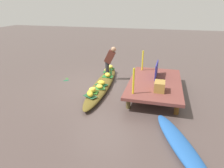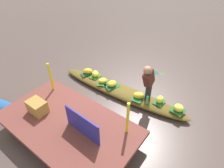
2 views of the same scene
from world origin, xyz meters
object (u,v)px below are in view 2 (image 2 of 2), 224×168
Objects in this scene: banana_bunch_0 at (160,99)px; banana_bunch_6 at (88,71)px; banana_bunch_1 at (103,80)px; water_bottle at (147,100)px; banana_bunch_5 at (112,84)px; produce_crate at (37,107)px; banana_bunch_3 at (179,108)px; banana_bunch_4 at (95,74)px; vendor_person at (148,81)px; banana_bunch_2 at (139,95)px; vendor_boat at (120,91)px; market_banner at (82,125)px.

banana_bunch_0 is 0.77× the size of banana_bunch_6.
banana_bunch_1 is 1.06× the size of water_bottle.
banana_bunch_1 is 0.90× the size of banana_bunch_5.
water_bottle reaches higher than banana_bunch_1.
produce_crate is at bearing 101.29° from banana_bunch_6.
banana_bunch_5 is (1.99, 0.19, -0.01)m from banana_bunch_3.
banana_bunch_0 is at bearing -177.05° from banana_bunch_4.
banana_bunch_3 is 1.05m from vendor_person.
banana_bunch_3 is 0.57× the size of produce_crate.
banana_bunch_6 is at bearing -1.24° from banana_bunch_2.
banana_bunch_4 is (0.40, -0.12, 0.02)m from banana_bunch_1.
banana_bunch_6 reaches higher than banana_bunch_3.
banana_bunch_4 is 0.74m from banana_bunch_5.
produce_crate is at bearing 48.48° from water_bottle.
water_bottle reaches higher than banana_bunch_3.
banana_bunch_5 is at bearing 173.25° from banana_bunch_4.
banana_bunch_1 is 1.04× the size of banana_bunch_3.
banana_bunch_4 reaches higher than vendor_boat.
vendor_person is 1.99m from market_banner.
banana_bunch_4 is 1.06× the size of water_bottle.
banana_bunch_5 is 1.22m from water_bottle.
banana_bunch_2 is 1.65m from banana_bunch_4.
vendor_person is (-1.15, 0.01, 0.60)m from banana_bunch_5.
vendor_boat is 17.43× the size of banana_bunch_0.
banana_bunch_6 is 2.68m from market_banner.
banana_bunch_0 reaches higher than banana_bunch_4.
market_banner is 2.13× the size of produce_crate.
banana_bunch_1 is at bearing 172.18° from banana_bunch_6.
banana_bunch_6 is (1.30, -0.01, 0.21)m from vendor_boat.
vendor_person is at bearing -100.84° from market_banner.
produce_crate is (0.60, 2.11, 0.32)m from banana_bunch_5.
banana_bunch_1 is at bearing 162.99° from banana_bunch_4.
vendor_boat is 9.60× the size of produce_crate.
vendor_person reaches higher than banana_bunch_3.
banana_bunch_0 is at bearing -131.93° from produce_crate.
vendor_boat is 0.33m from banana_bunch_5.
banana_bunch_6 is at bearing -3.52° from vendor_boat.
banana_bunch_4 is 0.30m from banana_bunch_6.
banana_bunch_2 reaches higher than banana_bunch_1.
produce_crate is at bearing 93.38° from banana_bunch_4.
water_bottle is (-1.21, 0.05, 0.04)m from banana_bunch_5.
produce_crate is at bearing 48.07° from banana_bunch_0.
water_bottle is (-0.96, 0.11, 0.24)m from vendor_boat.
produce_crate reaches higher than banana_bunch_1.
vendor_person reaches higher than banana_bunch_0.
water_bottle reaches higher than banana_bunch_6.
banana_bunch_4 is at bearing -17.01° from banana_bunch_1.
banana_bunch_2 is 2.02m from market_banner.
vendor_boat is at bearing -75.15° from market_banner.
banana_bunch_1 is 0.86× the size of banana_bunch_2.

